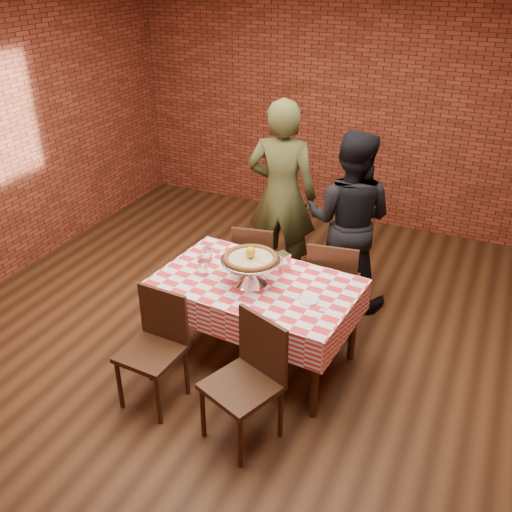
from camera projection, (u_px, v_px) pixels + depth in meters
name	position (u px, v px, depth m)	size (l,w,h in m)	color
ground	(241.00, 346.00, 4.99)	(6.00, 6.00, 0.00)	black
back_wall	(351.00, 104.00, 6.69)	(5.50, 5.50, 0.00)	#612716
table	(257.00, 321.00, 4.66)	(1.55, 0.93, 0.75)	#3B2110
tablecloth	(257.00, 296.00, 4.54)	(1.59, 0.97, 0.27)	red
pizza_stand	(251.00, 271.00, 4.41)	(0.47, 0.47, 0.21)	silver
pizza	(251.00, 259.00, 4.36)	(0.42, 0.42, 0.03)	beige
lemon	(251.00, 252.00, 4.33)	(0.07, 0.07, 0.10)	yellow
water_glass_left	(203.00, 268.00, 4.55)	(0.08, 0.08, 0.12)	white
water_glass_right	(207.00, 255.00, 4.74)	(0.08, 0.08, 0.12)	white
side_plate	(309.00, 300.00, 4.24)	(0.15, 0.15, 0.01)	white
sweetener_packet_a	(315.00, 316.00, 4.06)	(0.05, 0.04, 0.01)	white
sweetener_packet_b	(323.00, 310.00, 4.12)	(0.05, 0.04, 0.01)	white
condiment_caddy	(283.00, 261.00, 4.62)	(0.10, 0.08, 0.15)	silver
chair_near_left	(151.00, 353.00, 4.18)	(0.42, 0.42, 0.90)	#3B2110
chair_near_right	(241.00, 385.00, 3.85)	(0.45, 0.45, 0.93)	#3B2110
chair_far_left	(257.00, 262.00, 5.42)	(0.39, 0.39, 0.86)	#3B2110
chair_far_right	(334.00, 283.00, 5.05)	(0.43, 0.43, 0.91)	#3B2110
diner_olive	(282.00, 195.00, 5.54)	(0.69, 0.45, 1.89)	#3F4321
diner_black	(349.00, 221.00, 5.25)	(0.83, 0.65, 1.71)	black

